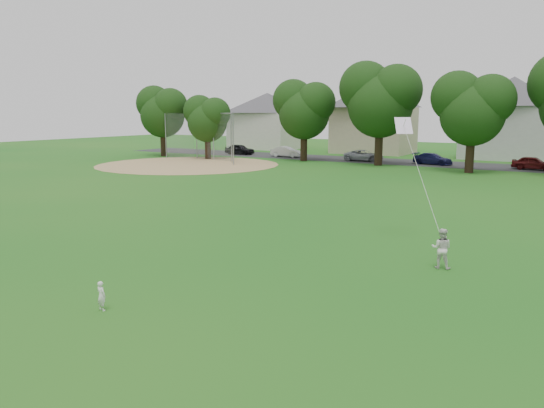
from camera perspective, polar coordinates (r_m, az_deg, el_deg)
The scene contains 10 objects.
ground at distance 15.97m, azimuth -4.33°, elevation -9.16°, with size 160.00×160.00×0.00m, color #155C17.
street at distance 55.11m, azimuth 22.59°, elevation 3.73°, with size 90.00×7.00×0.01m, color #2D2D30.
dirt_infield at distance 53.50m, azimuth -9.00°, elevation 4.21°, with size 18.00×18.00×0.02m, color #9E7F51.
toddler at distance 14.93m, azimuth -17.89°, elevation -9.38°, with size 0.29×0.19×0.81m, color white.
older_boy at distance 18.70m, azimuth 17.76°, elevation -4.58°, with size 0.67×0.52×1.37m, color silver.
kite at distance 20.12m, azimuth 15.75°, elevation 2.74°, with size 1.75×2.01×5.44m.
baseball_backstop at distance 58.01m, azimuth -6.75°, elevation 7.18°, with size 11.21×4.08×5.03m.
tree_row at distance 48.55m, azimuth 25.56°, elevation 10.00°, with size 79.95×9.34×10.34m.
parked_cars at distance 54.60m, azimuth 19.60°, elevation 4.51°, with size 53.37×2.45×1.28m.
house_row at distance 64.82m, azimuth 23.95°, elevation 9.04°, with size 77.14×13.99×10.58m.
Camera 1 is at (9.01, -12.12, 5.21)m, focal length 35.00 mm.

